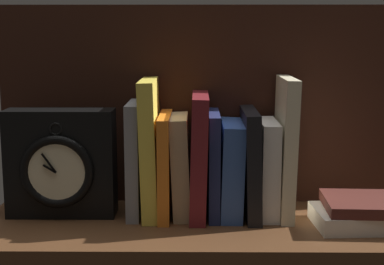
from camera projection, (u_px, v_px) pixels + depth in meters
The scene contains 14 objects.
ground_plane at pixel (210, 229), 105.44cm from camera, with size 82.54×28.94×2.50cm, color #4C2D19.
back_panel at pixel (209, 105), 115.53cm from camera, with size 82.54×1.20×38.95cm, color black.
book_gray_chess at pixel (135, 159), 108.41cm from camera, with size 2.33×12.80×21.10cm, color gray.
book_yellow_seinlanguage at pixel (150, 148), 108.03cm from camera, with size 2.83×14.82×25.25cm, color gold.
book_orange_pandolfini at pixel (165, 165), 108.55cm from camera, with size 2.05×15.98×18.87cm, color orange.
book_tan_shortstories at pixel (181, 166), 108.55cm from camera, with size 3.18×12.50×18.58cm, color tan.
book_maroon_dawkins at pixel (199, 155), 108.18cm from camera, with size 2.92×16.63×22.53cm, color maroon.
book_navy_bierce at pixel (214, 164), 108.44cm from camera, with size 2.00×14.30×19.24cm, color #192147.
book_blue_modern at pixel (231, 169), 108.57cm from camera, with size 3.94×14.36×17.39cm, color #2D4C8E.
book_black_skeptic at pixel (251, 163), 108.34cm from camera, with size 2.58×16.54×19.68cm, color black.
book_white_catcher at pixel (268, 168), 108.48cm from camera, with size 3.24×13.11×17.68cm, color silver.
book_cream_twain at pixel (285, 147), 107.77cm from camera, with size 2.39×14.78×25.63cm, color beige.
framed_clock at pixel (61, 164), 107.45cm from camera, with size 19.87×7.47×19.87cm.
book_stack_side at pixel (368, 212), 102.67cm from camera, with size 18.85×13.62×4.96cm.
Camera 1 is at (-2.39, -100.89, 34.05)cm, focal length 54.65 mm.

